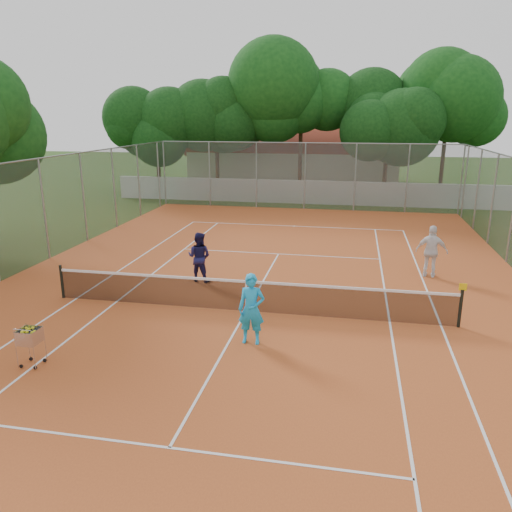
% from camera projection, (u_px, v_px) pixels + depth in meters
% --- Properties ---
extents(ground, '(120.00, 120.00, 0.00)m').
position_uv_depth(ground, '(246.00, 312.00, 14.74)').
color(ground, '#1D380F').
rests_on(ground, ground).
extents(court_pad, '(18.00, 34.00, 0.02)m').
position_uv_depth(court_pad, '(246.00, 312.00, 14.73)').
color(court_pad, '#BB5524').
rests_on(court_pad, ground).
extents(court_lines, '(10.98, 23.78, 0.01)m').
position_uv_depth(court_lines, '(246.00, 311.00, 14.73)').
color(court_lines, white).
rests_on(court_lines, court_pad).
extents(tennis_net, '(11.88, 0.10, 0.98)m').
position_uv_depth(tennis_net, '(246.00, 296.00, 14.60)').
color(tennis_net, black).
rests_on(tennis_net, court_pad).
extents(perimeter_fence, '(18.00, 34.00, 4.00)m').
position_uv_depth(perimeter_fence, '(246.00, 246.00, 14.19)').
color(perimeter_fence, slate).
rests_on(perimeter_fence, ground).
extents(boundary_wall, '(26.00, 0.30, 1.50)m').
position_uv_depth(boundary_wall, '(307.00, 192.00, 32.47)').
color(boundary_wall, silver).
rests_on(boundary_wall, ground).
extents(clubhouse, '(16.40, 9.00, 4.40)m').
position_uv_depth(clubhouse, '(295.00, 157.00, 41.88)').
color(clubhouse, beige).
rests_on(clubhouse, ground).
extents(tropical_trees, '(29.00, 19.00, 10.00)m').
position_uv_depth(tropical_trees, '(313.00, 124.00, 34.14)').
color(tropical_trees, black).
rests_on(tropical_trees, ground).
extents(player_near, '(0.68, 0.46, 1.82)m').
position_uv_depth(player_near, '(251.00, 309.00, 12.47)').
color(player_near, '#1AA2E2').
rests_on(player_near, court_pad).
extents(player_far_left, '(0.93, 0.77, 1.74)m').
position_uv_depth(player_far_left, '(199.00, 257.00, 17.20)').
color(player_far_left, '#181745').
rests_on(player_far_left, court_pad).
extents(player_far_right, '(1.16, 0.64, 1.87)m').
position_uv_depth(player_far_right, '(432.00, 251.00, 17.64)').
color(player_far_right, white).
rests_on(player_far_right, court_pad).
extents(ball_hopper, '(0.55, 0.55, 0.99)m').
position_uv_depth(ball_hopper, '(31.00, 346.00, 11.42)').
color(ball_hopper, silver).
rests_on(ball_hopper, court_pad).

